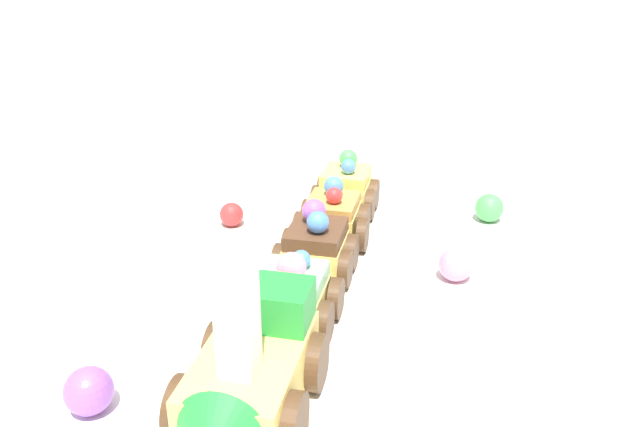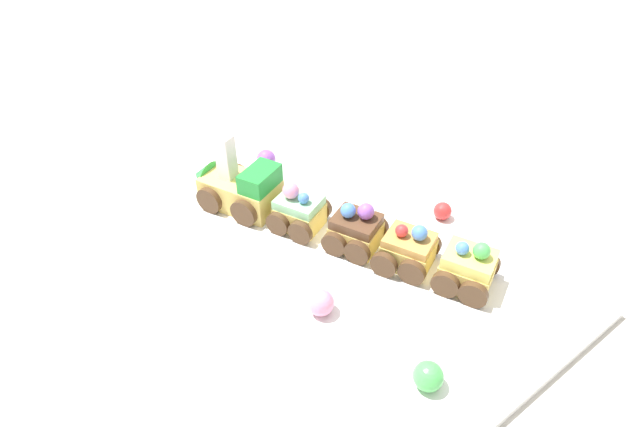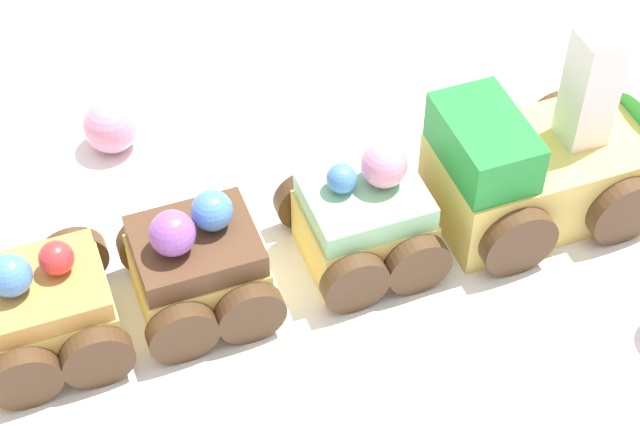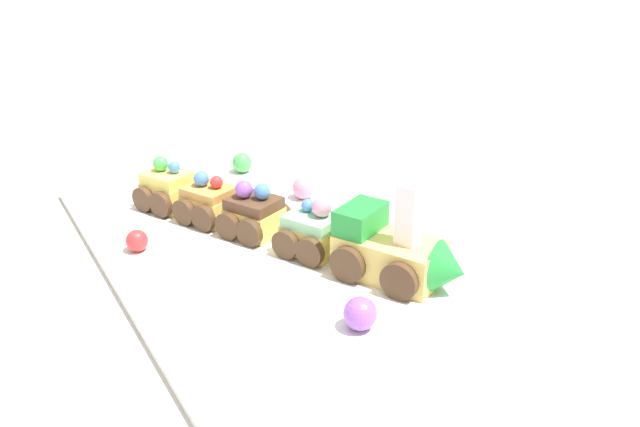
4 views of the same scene
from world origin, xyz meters
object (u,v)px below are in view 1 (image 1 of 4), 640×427
(cake_car_chocolate, at_px, (316,249))
(gumball_green, at_px, (489,208))
(gumball_red, at_px, (232,215))
(gumball_pink, at_px, (456,264))
(cake_car_mint, at_px, (292,299))
(gumball_purple, at_px, (89,391))
(cake_car_caramel, at_px, (332,219))
(cake_train_locomotive, at_px, (247,380))
(cake_car_lemon, at_px, (346,191))

(cake_car_chocolate, bearing_deg, gumball_green, 134.60)
(gumball_red, distance_m, gumball_pink, 0.23)
(cake_car_mint, distance_m, gumball_purple, 0.15)
(cake_car_caramel, distance_m, gumball_purple, 0.29)
(cake_train_locomotive, bearing_deg, gumball_green, 155.79)
(gumball_purple, relative_size, gumball_pink, 1.02)
(gumball_purple, distance_m, gumball_pink, 0.30)
(gumball_pink, bearing_deg, cake_car_mint, -25.71)
(cake_car_chocolate, height_order, gumball_purple, cake_car_chocolate)
(cake_car_mint, height_order, gumball_pink, cake_car_mint)
(gumball_purple, bearing_deg, cake_car_mint, 165.00)
(cake_car_mint, bearing_deg, cake_train_locomotive, -0.15)
(gumball_purple, distance_m, gumball_green, 0.42)
(cake_car_mint, height_order, cake_car_chocolate, same)
(cake_car_caramel, height_order, gumball_red, cake_car_caramel)
(cake_car_caramel, bearing_deg, gumball_pink, 65.20)
(gumball_green, bearing_deg, cake_car_mint, -8.27)
(cake_car_mint, relative_size, gumball_green, 2.94)
(cake_car_caramel, height_order, gumball_pink, cake_car_caramel)
(cake_car_chocolate, distance_m, gumball_purple, 0.22)
(cake_car_mint, xyz_separation_m, gumball_purple, (0.15, -0.04, -0.01))
(cake_car_mint, height_order, cake_car_caramel, cake_car_mint)
(cake_car_caramel, distance_m, gumball_red, 0.11)
(cake_train_locomotive, relative_size, cake_car_caramel, 1.67)
(cake_car_lemon, distance_m, gumball_red, 0.12)
(cake_car_chocolate, bearing_deg, gumball_purple, -25.88)
(cake_car_chocolate, relative_size, gumball_pink, 2.90)
(cake_train_locomotive, relative_size, cake_car_lemon, 1.67)
(gumball_pink, bearing_deg, gumball_red, -81.23)
(cake_car_lemon, relative_size, gumball_pink, 2.90)
(cake_car_lemon, bearing_deg, gumball_green, 92.46)
(cake_car_chocolate, relative_size, gumball_red, 3.51)
(gumball_pink, bearing_deg, gumball_purple, -20.37)
(cake_car_caramel, xyz_separation_m, cake_car_lemon, (-0.06, -0.03, 0.00))
(cake_car_mint, bearing_deg, cake_car_caramel, -179.92)
(cake_car_mint, bearing_deg, gumball_red, -146.63)
(cake_car_lemon, relative_size, gumball_red, 3.51)
(cake_car_mint, relative_size, gumball_pink, 2.90)
(cake_car_mint, bearing_deg, gumball_purple, -39.69)
(cake_train_locomotive, distance_m, cake_car_mint, 0.10)
(cake_car_mint, height_order, gumball_purple, cake_car_mint)
(gumball_red, relative_size, gumball_pink, 0.83)
(cake_train_locomotive, height_order, gumball_pink, cake_train_locomotive)
(cake_train_locomotive, xyz_separation_m, cake_car_lemon, (-0.29, -0.14, -0.00))
(cake_car_caramel, relative_size, cake_car_lemon, 1.00)
(cake_train_locomotive, distance_m, gumball_green, 0.36)
(gumball_green, height_order, gumball_pink, same)
(cake_train_locomotive, height_order, cake_car_mint, cake_train_locomotive)
(gumball_purple, bearing_deg, gumball_red, -153.42)
(cake_car_chocolate, xyz_separation_m, gumball_pink, (-0.06, 0.10, -0.01))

